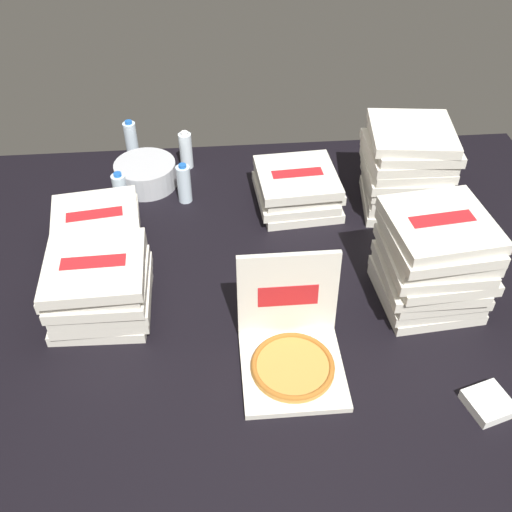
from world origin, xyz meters
TOP-DOWN VIEW (x-y plane):
  - ground_plane at (0.00, 0.00)m, footprint 3.20×2.40m
  - open_pizza_box at (0.13, -0.34)m, footprint 0.37×0.41m
  - pizza_stack_right_near at (0.72, -0.07)m, footprint 0.42×0.42m
  - pizza_stack_right_mid at (-0.65, 0.37)m, footprint 0.42×0.43m
  - pizza_stack_right_far at (-0.58, -0.02)m, footprint 0.40×0.40m
  - pizza_stack_center_near at (0.29, 0.63)m, footprint 0.42×0.42m
  - pizza_stack_left_near at (0.80, 0.58)m, footprint 0.43×0.43m
  - ice_bucket at (-0.46, 0.86)m, footprint 0.31×0.31m
  - water_bottle_0 at (-0.57, 0.65)m, footprint 0.07×0.07m
  - water_bottle_1 at (-0.26, 0.70)m, footprint 0.07×0.07m
  - water_bottle_2 at (-0.55, 1.15)m, footprint 0.07×0.07m
  - water_bottle_3 at (-0.26, 1.01)m, footprint 0.07×0.07m
  - napkin_pile at (0.79, -0.60)m, footprint 0.18×0.18m

SIDE VIEW (x-z plane):
  - ground_plane at x=0.00m, z-range -0.02..0.00m
  - napkin_pile at x=0.79m, z-range 0.00..0.04m
  - ice_bucket at x=-0.46m, z-range 0.00..0.13m
  - open_pizza_box at x=0.13m, z-range -0.12..0.28m
  - pizza_stack_right_mid at x=-0.65m, z-range 0.00..0.19m
  - pizza_stack_center_near at x=0.29m, z-range 0.00..0.19m
  - water_bottle_0 at x=-0.57m, z-range -0.01..0.21m
  - water_bottle_1 at x=-0.26m, z-range -0.01..0.21m
  - water_bottle_2 at x=-0.55m, z-range -0.01..0.21m
  - water_bottle_3 at x=-0.26m, z-range -0.01..0.21m
  - pizza_stack_right_far at x=-0.58m, z-range 0.00..0.28m
  - pizza_stack_left_near at x=0.80m, z-range 0.00..0.42m
  - pizza_stack_right_near at x=0.72m, z-range 0.00..0.42m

